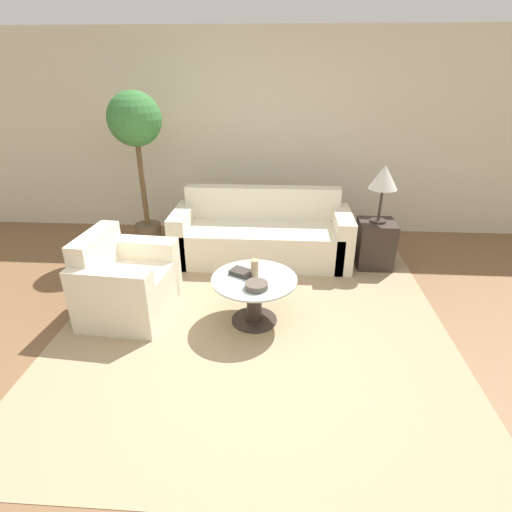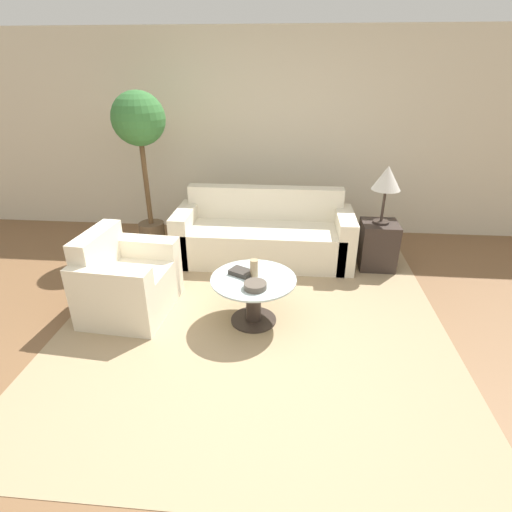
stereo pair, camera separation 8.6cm
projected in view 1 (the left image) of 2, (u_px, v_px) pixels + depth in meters
name	position (u px, v px, depth m)	size (l,w,h in m)	color
ground_plane	(248.00, 363.00, 3.19)	(14.00, 14.00, 0.00)	brown
wall_back	(266.00, 136.00, 5.31)	(10.00, 0.06, 2.60)	beige
rug	(254.00, 320.00, 3.72)	(3.46, 3.61, 0.01)	tan
sofa_main	(262.00, 236.00, 4.84)	(2.09, 0.79, 0.83)	beige
armchair	(124.00, 285.00, 3.76)	(0.80, 0.92, 0.79)	beige
coffee_table	(254.00, 294.00, 3.60)	(0.77, 0.77, 0.45)	#332823
side_table	(375.00, 244.00, 4.65)	(0.40, 0.40, 0.55)	#332823
table_lamp	(384.00, 179.00, 4.32)	(0.31, 0.31, 0.65)	#332823
potted_plant	(137.00, 137.00, 4.56)	(0.61, 0.61, 1.91)	brown
vase	(255.00, 268.00, 3.53)	(0.07, 0.07, 0.16)	tan
bowl	(256.00, 286.00, 3.36)	(0.20, 0.20, 0.05)	brown
book_stack	(242.00, 272.00, 3.58)	(0.24, 0.21, 0.04)	#38332D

